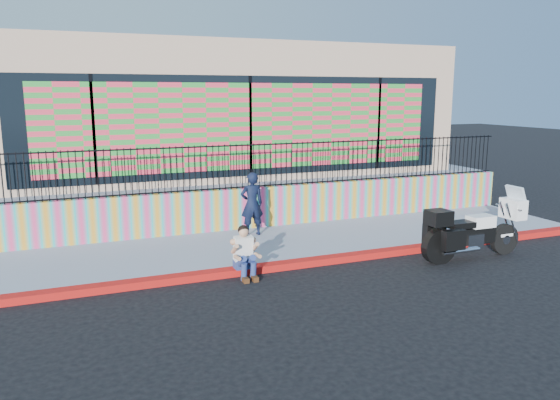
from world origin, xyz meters
TOP-DOWN VIEW (x-y plane):
  - ground at (0.00, 0.00)m, footprint 90.00×90.00m
  - red_curb at (0.00, 0.00)m, footprint 16.00×0.30m
  - sidewalk at (0.00, 1.65)m, footprint 16.00×3.00m
  - mural_wall at (0.00, 3.25)m, footprint 16.00×0.20m
  - metal_fence at (0.00, 3.25)m, footprint 15.80×0.04m
  - elevated_platform at (0.00, 8.35)m, footprint 16.00×10.00m
  - storefront_building at (0.00, 8.13)m, footprint 14.00×8.06m
  - police_motorcycle at (3.60, -0.93)m, footprint 2.62×0.87m
  - police_officer at (-0.55, 2.47)m, footprint 0.61×0.41m
  - seated_man at (-1.63, -0.24)m, footprint 0.54×0.71m

SIDE VIEW (x-z plane):
  - ground at x=0.00m, z-range 0.00..0.00m
  - red_curb at x=0.00m, z-range 0.00..0.15m
  - sidewalk at x=0.00m, z-range 0.00..0.15m
  - seated_man at x=-1.63m, z-range -0.08..0.98m
  - elevated_platform at x=0.00m, z-range 0.00..1.25m
  - police_motorcycle at x=3.60m, z-range -0.13..1.50m
  - mural_wall at x=0.00m, z-range 0.15..1.25m
  - police_officer at x=-0.55m, z-range 0.15..1.80m
  - metal_fence at x=0.00m, z-range 1.25..2.45m
  - storefront_building at x=0.00m, z-range 1.25..5.25m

